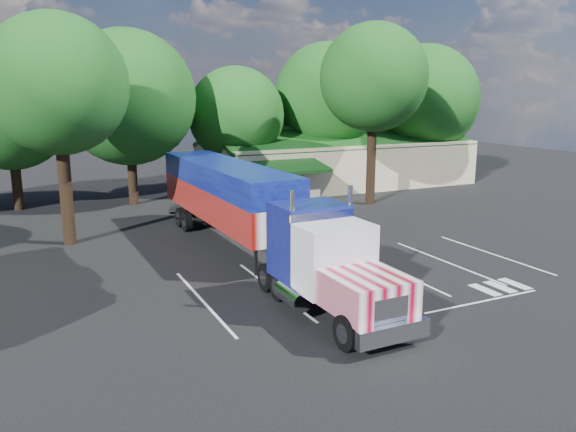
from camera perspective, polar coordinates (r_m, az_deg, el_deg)
name	(u,v)px	position (r m, az deg, el deg)	size (l,w,h in m)	color
ground	(282,248)	(31.13, -0.63, -3.24)	(120.00, 120.00, 0.00)	black
event_hall	(334,161)	(52.53, 4.74, 5.61)	(24.20, 14.12, 5.55)	beige
tree_row_b	(9,111)	(44.98, -26.47, 9.53)	(8.40, 8.40, 11.35)	black
tree_row_c	(128,98)	(44.04, -15.96, 11.48)	(10.00, 10.00, 13.05)	black
tree_row_d	(236,115)	(47.71, -5.28, 10.18)	(8.00, 8.00, 10.60)	black
tree_row_e	(327,96)	(51.96, 4.03, 12.04)	(9.60, 9.60, 12.90)	black
tree_row_f	(424,99)	(56.63, 13.66, 11.46)	(10.40, 10.40, 13.00)	black
tree_near_left	(57,85)	(33.24, -22.45, 12.21)	(7.60, 7.60, 12.65)	black
tree_near_right	(374,78)	(43.10, 8.71, 13.69)	(8.00, 8.00, 13.50)	black
semi_truck	(246,206)	(28.85, -4.29, 1.04)	(3.80, 23.08, 4.83)	black
woman	(351,223)	(32.99, 6.47, -0.70)	(0.70, 0.46, 1.92)	black
bicycle	(270,209)	(39.24, -1.89, 0.67)	(0.55, 1.59, 0.84)	black
silver_sedan	(281,189)	(46.04, -0.74, 2.80)	(1.50, 4.31, 1.42)	#929498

